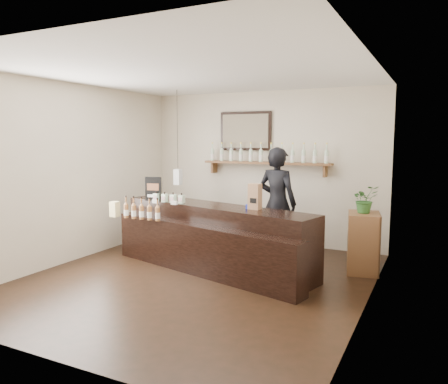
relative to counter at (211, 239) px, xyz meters
name	(u,v)px	position (x,y,z in m)	size (l,w,h in m)	color
ground	(197,279)	(0.08, -0.58, -0.44)	(5.00, 5.00, 0.00)	black
room_shell	(196,156)	(0.08, -0.58, 1.26)	(5.00, 5.00, 5.00)	beige
back_wall_decor	(253,149)	(-0.07, 1.80, 1.31)	(2.66, 0.96, 1.69)	brown
counter	(211,239)	(0.00, 0.00, 0.00)	(3.40, 1.71, 1.10)	black
promo_sign	(153,189)	(-1.10, 0.09, 0.69)	(0.28, 0.07, 0.39)	black
paper_bag	(255,196)	(0.69, 0.04, 0.68)	(0.18, 0.15, 0.37)	#885F41
tape_dispenser	(251,206)	(0.63, 0.04, 0.54)	(0.14, 0.06, 0.12)	#1B2DBD
side_cabinet	(363,242)	(2.08, 0.81, -0.01)	(0.54, 0.67, 0.87)	brown
potted_plant	(365,199)	(2.08, 0.81, 0.63)	(0.36, 0.31, 0.40)	#2C5D25
shopkeeper	(277,196)	(0.70, 0.97, 0.58)	(0.74, 0.49, 2.04)	black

